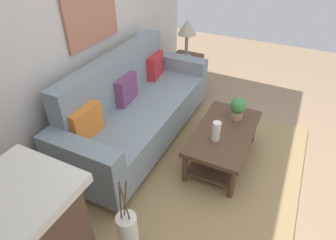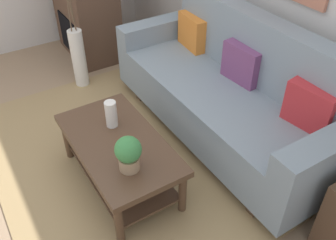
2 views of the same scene
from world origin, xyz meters
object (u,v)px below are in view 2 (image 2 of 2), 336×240
(throw_pillow_orange, at_px, (192,32))
(couch, at_px, (227,93))
(floor_vase, at_px, (79,59))
(fireplace, at_px, (85,7))
(throw_pillow_plum, at_px, (242,64))
(tabletop_vase, at_px, (111,114))
(coffee_table, at_px, (119,153))
(throw_pillow_crimson, at_px, (310,108))
(potted_plant_tabletop, at_px, (128,153))

(throw_pillow_orange, bearing_deg, couch, -9.78)
(throw_pillow_orange, xyz_separation_m, floor_vase, (-0.73, -0.93, -0.36))
(throw_pillow_orange, xyz_separation_m, fireplace, (-1.37, -0.56, -0.09))
(couch, relative_size, fireplace, 1.99)
(throw_pillow_plum, height_order, tabletop_vase, throw_pillow_plum)
(throw_pillow_plum, xyz_separation_m, coffee_table, (0.07, -1.20, -0.37))
(throw_pillow_crimson, bearing_deg, fireplace, -168.78)
(throw_pillow_plum, distance_m, throw_pillow_crimson, 0.73)
(throw_pillow_plum, bearing_deg, coffee_table, -86.84)
(coffee_table, bearing_deg, throw_pillow_orange, 123.38)
(fireplace, bearing_deg, coffee_table, -16.54)
(throw_pillow_plum, height_order, fireplace, fireplace)
(tabletop_vase, bearing_deg, throw_pillow_crimson, 53.73)
(throw_pillow_orange, relative_size, coffee_table, 0.33)
(throw_pillow_crimson, height_order, floor_vase, throw_pillow_crimson)
(throw_pillow_crimson, bearing_deg, tabletop_vase, -126.27)
(throw_pillow_crimson, bearing_deg, coffee_table, -118.75)
(throw_pillow_orange, bearing_deg, floor_vase, -127.95)
(throw_pillow_plum, height_order, coffee_table, throw_pillow_plum)
(throw_pillow_plum, xyz_separation_m, tabletop_vase, (-0.12, -1.16, -0.14))
(couch, xyz_separation_m, tabletop_vase, (-0.12, -1.03, 0.11))
(tabletop_vase, distance_m, fireplace, 2.06)
(coffee_table, xyz_separation_m, tabletop_vase, (-0.19, 0.05, 0.22))
(throw_pillow_orange, distance_m, throw_pillow_crimson, 1.45)
(throw_pillow_orange, distance_m, fireplace, 1.48)
(throw_pillow_crimson, xyz_separation_m, tabletop_vase, (-0.85, -1.16, -0.14))
(throw_pillow_crimson, bearing_deg, couch, -170.22)
(potted_plant_tabletop, height_order, floor_vase, potted_plant_tabletop)
(throw_pillow_orange, relative_size, floor_vase, 0.56)
(coffee_table, distance_m, fireplace, 2.27)
(throw_pillow_plum, relative_size, throw_pillow_crimson, 1.00)
(throw_pillow_plum, distance_m, coffee_table, 1.26)
(tabletop_vase, distance_m, potted_plant_tabletop, 0.49)
(couch, height_order, coffee_table, couch)
(throw_pillow_plum, bearing_deg, throw_pillow_orange, 180.00)
(throw_pillow_crimson, height_order, fireplace, fireplace)
(couch, xyz_separation_m, floor_vase, (-1.45, -0.81, -0.11))
(couch, bearing_deg, throw_pillow_crimson, 9.78)
(throw_pillow_orange, relative_size, throw_pillow_crimson, 1.00)
(fireplace, height_order, floor_vase, fireplace)
(throw_pillow_orange, relative_size, fireplace, 0.31)
(potted_plant_tabletop, distance_m, fireplace, 2.55)
(tabletop_vase, bearing_deg, fireplace, 163.18)
(couch, distance_m, potted_plant_tabletop, 1.19)
(couch, distance_m, tabletop_vase, 1.04)
(throw_pillow_crimson, distance_m, tabletop_vase, 1.44)
(couch, distance_m, throw_pillow_crimson, 0.78)
(couch, relative_size, potted_plant_tabletop, 8.82)
(tabletop_vase, relative_size, potted_plant_tabletop, 0.83)
(coffee_table, bearing_deg, potted_plant_tabletop, -10.14)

